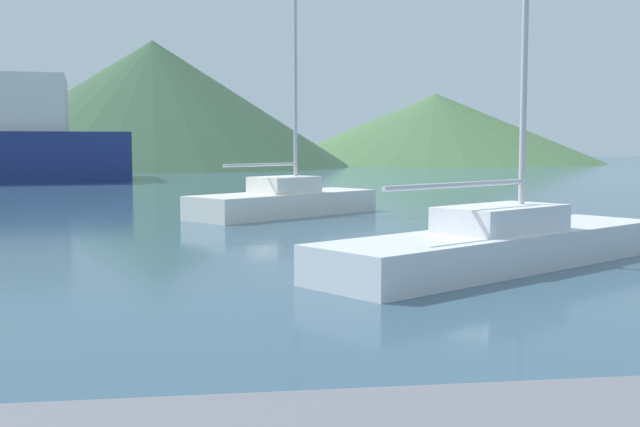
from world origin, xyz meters
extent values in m
cube|color=silver|center=(2.89, 15.58, 0.33)|extent=(8.23, 5.79, 0.67)
cube|color=silver|center=(2.89, 15.58, 0.90)|extent=(2.85, 2.42, 0.47)
cylinder|color=#BCBCC1|center=(3.43, 15.88, 4.13)|extent=(0.12, 0.12, 6.93)
cylinder|color=#BCBCC1|center=(1.80, 14.96, 1.57)|extent=(3.32, 1.92, 0.10)
cube|color=white|center=(0.68, 26.80, 0.36)|extent=(6.59, 5.43, 0.73)
cube|color=white|center=(0.68, 26.80, 0.98)|extent=(2.44, 2.30, 0.51)
cylinder|color=#BCBCC1|center=(1.09, 27.08, 4.20)|extent=(0.12, 0.12, 6.94)
cylinder|color=#BCBCC1|center=(-0.13, 26.24, 1.63)|extent=(2.50, 1.77, 0.10)
cone|color=#38563D|center=(-3.05, 81.90, 6.08)|extent=(38.33, 38.33, 12.15)
cone|color=#476B42|center=(28.89, 89.98, 3.96)|extent=(38.10, 38.10, 7.91)
camera|label=1|loc=(-3.47, 1.82, 2.30)|focal=45.00mm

